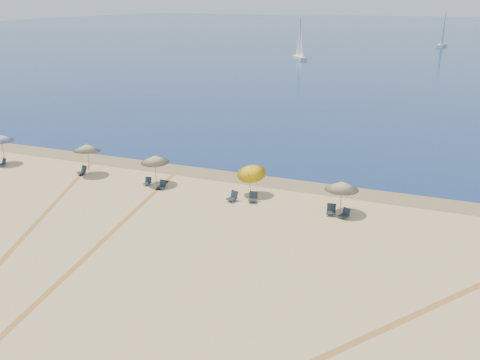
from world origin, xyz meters
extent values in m
plane|color=#0C2151|center=(0.00, 225.00, 0.01)|extent=(500.00, 500.00, 0.00)
plane|color=olive|center=(0.00, 24.00, 0.00)|extent=(500.00, 500.00, 0.00)
cylinder|color=gray|center=(-21.79, 19.98, 1.19)|extent=(0.05, 0.05, 2.38)
cone|color=white|center=(-21.79, 19.98, 2.23)|extent=(2.07, 2.07, 0.55)
sphere|color=gray|center=(-21.79, 19.98, 2.53)|extent=(0.08, 0.08, 0.08)
cylinder|color=gray|center=(-13.25, 20.37, 1.18)|extent=(0.05, 0.21, 2.36)
cone|color=beige|center=(-13.25, 20.30, 2.20)|extent=(2.16, 2.19, 0.70)
sphere|color=gray|center=(-13.25, 20.30, 2.50)|extent=(0.08, 0.08, 0.08)
cylinder|color=gray|center=(-7.01, 20.23, 1.06)|extent=(0.05, 0.13, 2.13)
cone|color=beige|center=(-7.01, 20.27, 1.98)|extent=(2.17, 2.19, 0.63)
sphere|color=gray|center=(-7.01, 20.27, 2.28)|extent=(0.08, 0.08, 0.08)
cylinder|color=gray|center=(0.54, 20.50, 0.97)|extent=(0.05, 0.79, 1.97)
cone|color=yellow|center=(0.54, 20.82, 1.81)|extent=(2.11, 2.16, 1.26)
sphere|color=gray|center=(0.54, 20.82, 2.11)|extent=(0.08, 0.08, 0.08)
cylinder|color=gray|center=(7.18, 19.93, 1.02)|extent=(0.05, 0.05, 2.03)
cone|color=beige|center=(7.18, 19.93, 1.88)|extent=(2.21, 2.21, 0.55)
sphere|color=gray|center=(7.18, 19.93, 2.18)|extent=(0.08, 0.08, 0.08)
cube|color=black|center=(-21.37, 19.20, 0.17)|extent=(0.67, 0.67, 0.05)
cube|color=black|center=(-21.29, 19.45, 0.41)|extent=(0.57, 0.35, 0.47)
cylinder|color=#A5A5AD|center=(-21.17, 18.94, 0.09)|extent=(0.02, 0.02, 0.17)
cube|color=black|center=(-13.69, 19.87, 0.19)|extent=(0.73, 0.73, 0.05)
cube|color=black|center=(-13.60, 20.14, 0.44)|extent=(0.62, 0.38, 0.52)
cylinder|color=#A5A5AD|center=(-13.91, 19.74, 0.09)|extent=(0.03, 0.03, 0.19)
cylinder|color=#A5A5AD|center=(-13.47, 19.59, 0.09)|extent=(0.03, 0.03, 0.19)
cube|color=black|center=(-7.45, 19.69, 0.16)|extent=(0.55, 0.55, 0.04)
cube|color=black|center=(-7.48, 19.92, 0.37)|extent=(0.51, 0.25, 0.44)
cylinder|color=#A5A5AD|center=(-7.64, 19.48, 0.08)|extent=(0.02, 0.02, 0.16)
cylinder|color=#A5A5AD|center=(-7.26, 19.54, 0.08)|extent=(0.02, 0.02, 0.16)
cube|color=black|center=(-6.04, 19.33, 0.18)|extent=(0.56, 0.56, 0.05)
cube|color=black|center=(-6.02, 19.60, 0.41)|extent=(0.54, 0.22, 0.48)
cylinder|color=#A5A5AD|center=(-6.25, 19.15, 0.09)|extent=(0.02, 0.02, 0.18)
cylinder|color=#A5A5AD|center=(-5.82, 19.13, 0.09)|extent=(0.02, 0.02, 0.18)
cube|color=black|center=(-0.26, 19.03, 0.19)|extent=(0.76, 0.76, 0.05)
cube|color=black|center=(-0.15, 19.30, 0.45)|extent=(0.63, 0.41, 0.52)
cylinder|color=#A5A5AD|center=(-0.47, 18.90, 0.10)|extent=(0.03, 0.03, 0.19)
cylinder|color=#A5A5AD|center=(-0.04, 18.73, 0.10)|extent=(0.03, 0.03, 0.19)
cube|color=black|center=(1.19, 19.42, 0.19)|extent=(0.68, 0.68, 0.05)
cube|color=black|center=(1.14, 19.70, 0.44)|extent=(0.61, 0.32, 0.52)
cylinder|color=#A5A5AD|center=(0.96, 19.16, 0.10)|extent=(0.03, 0.03, 0.19)
cylinder|color=#A5A5AD|center=(1.42, 19.25, 0.10)|extent=(0.03, 0.03, 0.19)
cube|color=black|center=(6.72, 19.19, 0.19)|extent=(0.67, 0.67, 0.05)
cube|color=black|center=(6.68, 19.47, 0.45)|extent=(0.61, 0.30, 0.52)
cylinder|color=#A5A5AD|center=(6.49, 18.94, 0.10)|extent=(0.03, 0.03, 0.19)
cylinder|color=#A5A5AD|center=(6.95, 19.02, 0.10)|extent=(0.03, 0.03, 0.19)
cube|color=black|center=(7.60, 19.03, 0.17)|extent=(0.69, 0.69, 0.05)
cube|color=black|center=(7.70, 19.27, 0.40)|extent=(0.56, 0.39, 0.47)
cylinder|color=#A5A5AD|center=(7.41, 18.93, 0.09)|extent=(0.02, 0.02, 0.17)
cylinder|color=#A5A5AD|center=(7.79, 18.76, 0.09)|extent=(0.02, 0.02, 0.17)
cube|color=white|center=(11.52, 151.77, 0.37)|extent=(2.86, 6.86, 0.73)
cylinder|color=gray|center=(11.52, 151.77, 5.09)|extent=(0.15, 0.15, 9.69)
cube|color=white|center=(-18.90, 105.90, 0.34)|extent=(4.81, 5.83, 0.66)
cylinder|color=gray|center=(-18.90, 105.90, 4.64)|extent=(0.13, 0.13, 8.83)
plane|color=tan|center=(-4.74, 9.20, 0.00)|extent=(31.89, 31.89, 0.00)
plane|color=tan|center=(-4.90, 10.29, 0.00)|extent=(31.89, 31.89, 0.00)
plane|color=tan|center=(9.51, 5.48, 0.00)|extent=(39.18, 39.18, 0.00)
plane|color=tan|center=(-10.36, 11.10, 0.00)|extent=(36.17, 36.17, 0.00)
plane|color=tan|center=(-10.75, 12.13, 0.00)|extent=(36.17, 36.17, 0.00)
camera|label=1|loc=(12.29, -11.31, 13.42)|focal=37.90mm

